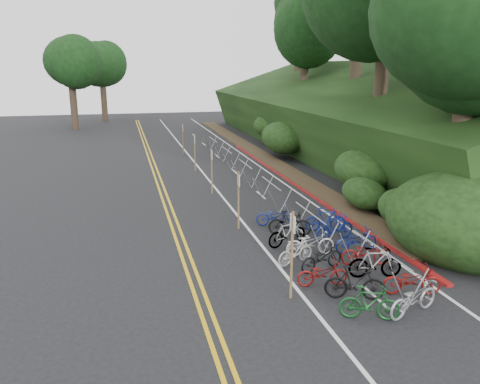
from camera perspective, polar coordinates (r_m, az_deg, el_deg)
name	(u,v)px	position (r m, az deg, el deg)	size (l,w,h in m)	color
ground	(258,280)	(15.44, 2.19, -10.66)	(120.00, 120.00, 0.00)	black
road_markings	(216,198)	(24.81, -2.95, -0.69)	(7.47, 80.00, 0.01)	gold
red_curb	(293,183)	(27.93, 6.52, 1.11)	(0.25, 28.00, 0.10)	maroon
embankment	(352,124)	(36.77, 13.49, 8.10)	(14.30, 48.14, 9.11)	black
tree_cluster	(302,9)	(38.20, 7.51, 21.26)	(31.98, 53.65, 17.54)	#2D2319
bike_rack_front	(379,258)	(15.35, 16.63, -7.69)	(1.18, 3.45, 1.25)	#92969F
bike_racks_rest	(245,169)	(27.87, 0.64, 2.87)	(1.14, 23.00, 1.17)	#92969F
signpost_near	(292,250)	(13.78, 6.35, -7.03)	(0.08, 0.40, 2.70)	brown
signposts_rest	(202,158)	(28.22, -4.61, 4.17)	(0.08, 18.40, 2.50)	brown
bike_front	(295,252)	(16.54, 6.78, -7.24)	(1.51, 0.43, 0.91)	beige
bike_valet	(338,250)	(16.79, 11.83, -6.99)	(3.30, 9.97, 1.08)	#144C1E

